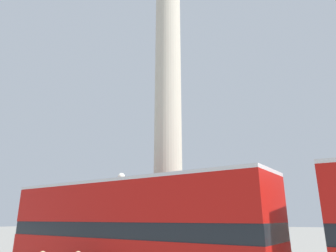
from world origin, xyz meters
name	(u,v)px	position (x,y,z in m)	size (l,w,h in m)	color
monument_column	(168,136)	(0.00, 0.00, 7.90)	(5.00, 5.00, 22.92)	#BCB29E
bus_b	(127,231)	(1.87, -6.35, 2.34)	(11.63, 3.46, 4.23)	#B7140F
street_lamp	(119,221)	(-0.80, -3.54, 2.67)	(0.38, 0.38, 5.12)	black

